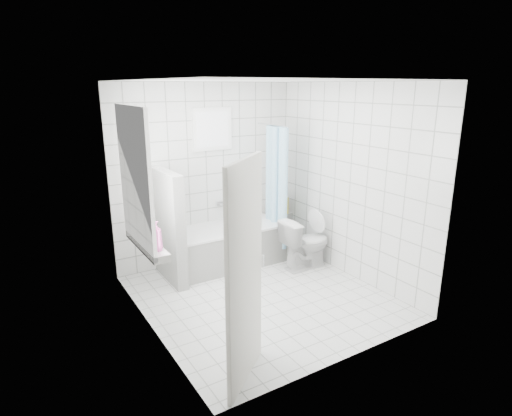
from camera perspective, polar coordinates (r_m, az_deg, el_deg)
ground at (r=5.47m, az=0.72°, el=-11.71°), size 3.00×3.00×0.00m
ceiling at (r=4.85m, az=0.83°, el=16.64°), size 3.00×3.00×0.00m
wall_back at (r=6.29m, az=-6.60°, el=4.47°), size 2.80×0.02×2.60m
wall_front at (r=3.88m, az=12.77°, el=-3.16°), size 2.80×0.02×2.60m
wall_left at (r=4.44m, az=-14.66°, el=-0.83°), size 0.02×3.00×2.60m
wall_right at (r=5.86m, az=12.43°, el=3.34°), size 0.02×3.00×2.60m
window_left at (r=4.66m, az=-15.51°, el=3.70°), size 0.01×0.90×1.40m
window_back at (r=6.20m, az=-5.77°, el=10.40°), size 0.50×0.01×0.50m
window_sill at (r=4.88m, az=-14.36°, el=-4.75°), size 0.18×1.02×0.08m
door at (r=3.65m, az=-1.49°, el=-9.03°), size 0.64×0.55×2.00m
bathtub at (r=6.30m, az=-3.87°, el=-5.02°), size 1.64×0.77×0.58m
partition_wall at (r=5.77m, az=-11.53°, el=-2.48°), size 0.15×0.85×1.50m
tiled_ledge at (r=7.06m, az=3.24°, el=-2.79°), size 0.40×0.24×0.55m
toilet at (r=6.19m, az=6.67°, el=-4.66°), size 0.74×0.43×0.74m
curtain_rod at (r=6.27m, az=2.21°, el=11.00°), size 0.02×0.80×0.02m
shower_curtain at (r=6.31m, az=2.78°, el=2.73°), size 0.14×0.48×1.78m
tub_faucet at (r=6.45m, az=-4.58°, el=0.71°), size 0.18×0.06×0.06m
sill_bottles at (r=4.72m, az=-13.95°, el=-3.23°), size 0.16×0.60×0.31m
ledge_bottles at (r=6.91m, az=3.43°, el=0.24°), size 0.18×0.20×0.27m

